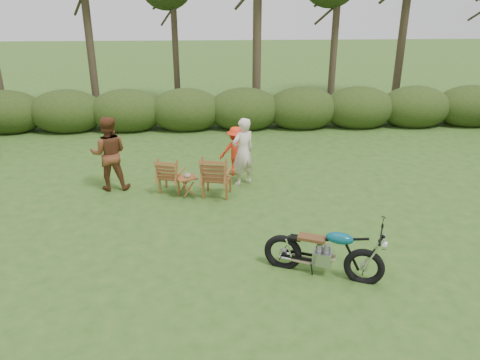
{
  "coord_description": "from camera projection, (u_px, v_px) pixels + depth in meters",
  "views": [
    {
      "loc": [
        -1.02,
        -6.77,
        4.43
      ],
      "look_at": [
        -0.54,
        1.91,
        0.9
      ],
      "focal_mm": 35.0,
      "sensor_mm": 36.0,
      "label": 1
    }
  ],
  "objects": [
    {
      "name": "motorcycle",
      "position": [
        321.0,
        273.0,
        7.89
      ],
      "size": [
        2.03,
        1.4,
        1.09
      ],
      "primitive_type": null,
      "rotation": [
        0.0,
        0.0,
        -0.4
      ],
      "color": "#0B8298",
      "rests_on": "ground"
    },
    {
      "name": "child",
      "position": [
        236.0,
        174.0,
        12.17
      ],
      "size": [
        0.83,
        0.48,
        1.27
      ],
      "primitive_type": "imported",
      "rotation": [
        0.0,
        0.0,
        3.12
      ],
      "color": "red",
      "rests_on": "ground"
    },
    {
      "name": "lawn_chair_right",
      "position": [
        217.0,
        195.0,
        10.91
      ],
      "size": [
        0.82,
        0.82,
        0.99
      ],
      "primitive_type": null,
      "rotation": [
        0.0,
        0.0,
        2.92
      ],
      "color": "brown",
      "rests_on": "ground"
    },
    {
      "name": "adult_a",
      "position": [
        243.0,
        184.0,
        11.55
      ],
      "size": [
        0.73,
        0.66,
        1.67
      ],
      "primitive_type": "imported",
      "rotation": [
        0.0,
        0.0,
        3.69
      ],
      "color": "beige",
      "rests_on": "ground"
    },
    {
      "name": "cup",
      "position": [
        188.0,
        175.0,
        10.64
      ],
      "size": [
        0.15,
        0.15,
        0.1
      ],
      "primitive_type": "imported",
      "rotation": [
        0.0,
        0.0,
        0.22
      ],
      "color": "#C0B29E",
      "rests_on": "side_table"
    },
    {
      "name": "adult_b",
      "position": [
        113.0,
        188.0,
        11.29
      ],
      "size": [
        0.91,
        0.73,
        1.78
      ],
      "primitive_type": "imported",
      "rotation": [
        0.0,
        0.0,
        3.21
      ],
      "color": "brown",
      "rests_on": "ground"
    },
    {
      "name": "side_table",
      "position": [
        187.0,
        187.0,
        10.77
      ],
      "size": [
        0.57,
        0.53,
        0.48
      ],
      "primitive_type": null,
      "rotation": [
        0.0,
        0.0,
        0.36
      ],
      "color": "brown",
      "rests_on": "ground"
    },
    {
      "name": "tree_line",
      "position": [
        258.0,
        11.0,
        15.59
      ],
      "size": [
        22.52,
        11.62,
        8.14
      ],
      "color": "#362B1D",
      "rests_on": "ground"
    },
    {
      "name": "ground",
      "position": [
        278.0,
        270.0,
        7.99
      ],
      "size": [
        80.0,
        80.0,
        0.0
      ],
      "primitive_type": "plane",
      "color": "#2C4D19",
      "rests_on": "ground"
    },
    {
      "name": "lawn_chair_left",
      "position": [
        173.0,
        191.0,
        11.13
      ],
      "size": [
        0.74,
        0.74,
        0.86
      ],
      "primitive_type": null,
      "rotation": [
        0.0,
        0.0,
        2.85
      ],
      "color": "brown",
      "rests_on": "ground"
    }
  ]
}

